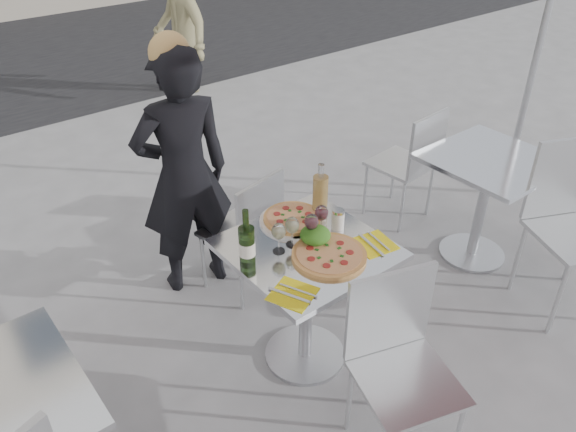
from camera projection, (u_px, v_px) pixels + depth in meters
ground at (305, 355)px, 3.12m from camera, size 80.00×80.00×0.00m
main_table at (306, 280)px, 2.82m from camera, size 0.72×0.72×0.75m
side_table_right at (486, 187)px, 3.59m from camera, size 0.72×0.72×0.75m
chair_far at (249, 226)px, 3.30m from camera, size 0.45×0.46×0.84m
chair_near at (398, 353)px, 2.42m from camera, size 0.52×0.52×0.90m
side_chair_rfar at (412, 158)px, 3.98m from camera, size 0.43×0.44×0.88m
side_chair_rnear at (571, 213)px, 3.22m from camera, size 0.62×0.63×1.02m
woman_diner at (184, 176)px, 3.24m from camera, size 0.62×0.47×1.55m
pedestrian_b at (178, 24)px, 6.07m from camera, size 0.60×1.01×1.53m
pizza_near at (329, 255)px, 2.63m from camera, size 0.36×0.36×0.02m
pizza_far at (293, 219)px, 2.88m from camera, size 0.34×0.34×0.03m
salad_plate at (315, 236)px, 2.71m from camera, size 0.22×0.22×0.09m
wine_bottle at (247, 244)px, 2.53m from camera, size 0.07×0.08×0.29m
carafe at (320, 194)px, 2.89m from camera, size 0.08×0.08×0.29m
sugar_shaker at (338, 219)px, 2.81m from camera, size 0.06×0.06×0.11m
wineglass_white_a at (279, 232)px, 2.61m from camera, size 0.07×0.07×0.16m
wineglass_white_b at (292, 226)px, 2.66m from camera, size 0.07×0.07×0.16m
wineglass_red_a at (311, 223)px, 2.68m from camera, size 0.07×0.07×0.16m
wineglass_red_b at (322, 214)px, 2.75m from camera, size 0.07×0.07×0.16m
napkin_left at (293, 294)px, 2.41m from camera, size 0.24×0.24×0.01m
napkin_right at (374, 244)px, 2.72m from camera, size 0.21×0.21×0.01m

